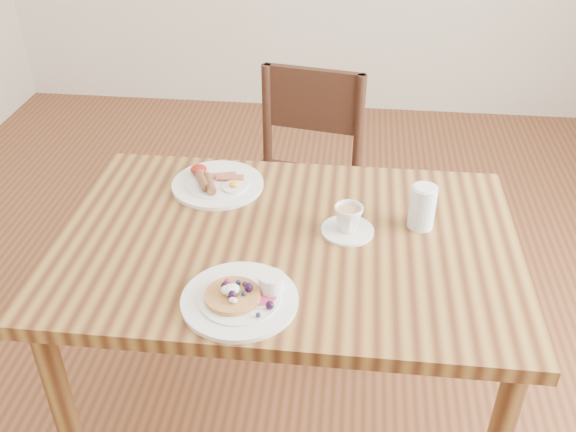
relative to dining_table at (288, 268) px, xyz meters
The scene contains 7 objects.
ground 0.65m from the dining_table, ahead, with size 5.00×5.00×0.00m, color #593319.
dining_table is the anchor object (origin of this frame).
chair_far 0.75m from the dining_table, 92.03° to the left, with size 0.49×0.49×0.88m.
pancake_plate 0.29m from the dining_table, 106.70° to the right, with size 0.27×0.27×0.06m.
breakfast_plate 0.35m from the dining_table, 135.42° to the left, with size 0.27×0.27×0.04m.
teacup_saucer 0.21m from the dining_table, 16.90° to the left, with size 0.14×0.14×0.08m.
water_glass 0.39m from the dining_table, 15.45° to the left, with size 0.07×0.07×0.12m, color silver.
Camera 1 is at (0.15, -1.35, 1.74)m, focal length 40.00 mm.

